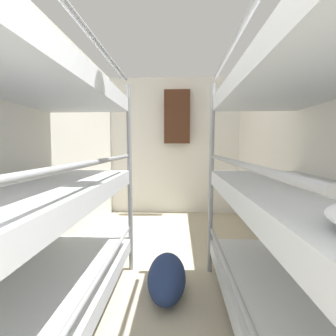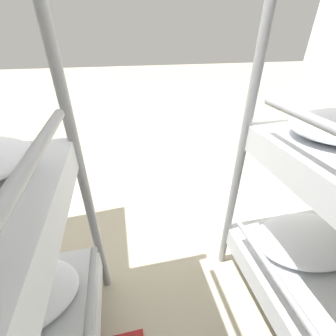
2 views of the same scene
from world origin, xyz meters
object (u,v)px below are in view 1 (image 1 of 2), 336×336
Objects in this scene: duffel_bag at (167,277)px; bunk_stack_left_near at (22,198)px; bunk_stack_right_near at (313,201)px; hanging_coat at (177,117)px.

bunk_stack_left_near is at bearing -141.95° from duffel_bag.
bunk_stack_left_near and bunk_stack_right_near have the same top height.
hanging_coat reaches higher than bunk_stack_left_near.
bunk_stack_left_near is 1.52m from bunk_stack_right_near.
duffel_bag is 2.69m from hanging_coat.
bunk_stack_right_near is 2.01× the size of hanging_coat.
duffel_bag is at bearing -91.65° from hanging_coat.
hanging_coat reaches higher than bunk_stack_right_near.
hanging_coat is at bearing 104.33° from bunk_stack_right_near.
bunk_stack_right_near is at bearing -37.09° from duffel_bag.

